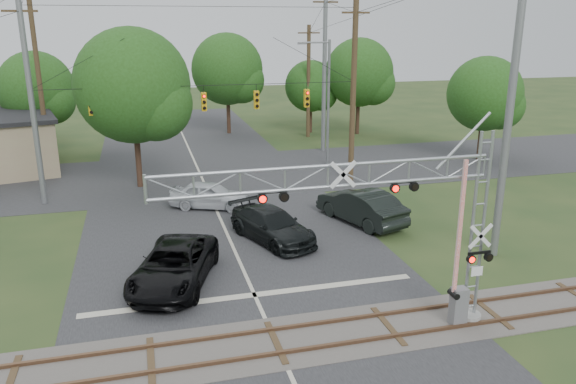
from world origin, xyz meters
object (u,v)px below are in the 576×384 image
object	(u,v)px
crossing_gantry	(390,215)
pickup_black	(174,265)
car_dark	(272,225)
streetlight	(326,96)
sedan_silver	(210,195)
traffic_signal_span	(219,99)

from	to	relation	value
crossing_gantry	pickup_black	bearing A→B (deg)	139.15
car_dark	streetlight	xyz separation A→B (m)	(7.31, 13.86, 4.26)
pickup_black	sedan_silver	size ratio (longest dim) A/B	1.30
traffic_signal_span	streetlight	distance (m)	9.67
traffic_signal_span	car_dark	world-z (taller)	traffic_signal_span
car_dark	sedan_silver	xyz separation A→B (m)	(-2.26, 5.79, -0.01)
crossing_gantry	traffic_signal_span	bearing A→B (deg)	98.49
pickup_black	sedan_silver	world-z (taller)	pickup_black
sedan_silver	streetlight	distance (m)	13.23
car_dark	sedan_silver	world-z (taller)	car_dark
sedan_silver	streetlight	size ratio (longest dim) A/B	0.50
crossing_gantry	traffic_signal_span	xyz separation A→B (m)	(-2.74, 18.36, 1.47)
streetlight	crossing_gantry	bearing A→B (deg)	-103.68
traffic_signal_span	car_dark	xyz separation A→B (m)	(1.06, -9.07, -4.96)
pickup_black	car_dark	size ratio (longest dim) A/B	1.09
pickup_black	sedan_silver	bearing A→B (deg)	93.56
crossing_gantry	pickup_black	xyz separation A→B (m)	(-6.56, 5.67, -3.46)
pickup_black	streetlight	size ratio (longest dim) A/B	0.64
sedan_silver	streetlight	world-z (taller)	streetlight
pickup_black	streetlight	world-z (taller)	streetlight
traffic_signal_span	pickup_black	size ratio (longest dim) A/B	3.35
streetlight	car_dark	bearing A→B (deg)	-117.80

